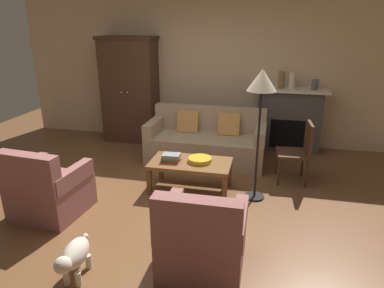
{
  "coord_description": "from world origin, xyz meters",
  "views": [
    {
      "loc": [
        1.18,
        -3.92,
        2.24
      ],
      "look_at": [
        0.15,
        0.69,
        0.55
      ],
      "focal_mm": 32.55,
      "sensor_mm": 36.0,
      "label": 1
    }
  ],
  "objects": [
    {
      "name": "side_chair_wooden",
      "position": [
        1.66,
        0.95,
        0.51
      ],
      "size": [
        0.47,
        0.47,
        0.9
      ],
      "color": "#472D1E",
      "rests_on": "ground"
    },
    {
      "name": "mantel_vase_cream",
      "position": [
        1.55,
        2.28,
        1.26
      ],
      "size": [
        0.1,
        0.1,
        0.28
      ],
      "primitive_type": "cylinder",
      "color": "beige",
      "rests_on": "fireplace"
    },
    {
      "name": "fruit_bowl",
      "position": [
        0.33,
        0.37,
        0.45
      ],
      "size": [
        0.32,
        0.32,
        0.06
      ],
      "primitive_type": "cylinder",
      "color": "gold",
      "rests_on": "coffee_table"
    },
    {
      "name": "mantel_vase_bronze",
      "position": [
        1.37,
        2.28,
        1.27
      ],
      "size": [
        0.11,
        0.11,
        0.29
      ],
      "primitive_type": "cylinder",
      "color": "olive",
      "rests_on": "fireplace"
    },
    {
      "name": "back_wall",
      "position": [
        0.0,
        2.55,
        1.4
      ],
      "size": [
        7.2,
        0.1,
        2.8
      ],
      "primitive_type": "cube",
      "color": "beige",
      "rests_on": "ground"
    },
    {
      "name": "couch",
      "position": [
        0.22,
        1.47,
        0.32
      ],
      "size": [
        1.93,
        0.87,
        0.86
      ],
      "color": "tan",
      "rests_on": "ground"
    },
    {
      "name": "armoire",
      "position": [
        -1.4,
        2.22,
        0.99
      ],
      "size": [
        1.06,
        0.57,
        1.97
      ],
      "color": "#472D1E",
      "rests_on": "ground"
    },
    {
      "name": "floor_lamp",
      "position": [
        1.09,
        0.31,
        1.47
      ],
      "size": [
        0.36,
        0.36,
        1.7
      ],
      "color": "black",
      "rests_on": "ground"
    },
    {
      "name": "dog",
      "position": [
        -0.42,
        -1.62,
        0.25
      ],
      "size": [
        0.24,
        0.57,
        0.39
      ],
      "color": "beige",
      "rests_on": "ground"
    },
    {
      "name": "coffee_table",
      "position": [
        0.21,
        0.34,
        0.37
      ],
      "size": [
        1.1,
        0.6,
        0.42
      ],
      "color": "brown",
      "rests_on": "ground"
    },
    {
      "name": "mantel_vase_slate",
      "position": [
        1.93,
        2.28,
        1.2
      ],
      "size": [
        0.11,
        0.11,
        0.17
      ],
      "primitive_type": "cylinder",
      "color": "#565B66",
      "rests_on": "fireplace"
    },
    {
      "name": "ground_plane",
      "position": [
        0.0,
        0.0,
        0.0
      ],
      "size": [
        9.6,
        9.6,
        0.0
      ],
      "primitive_type": "plane",
      "color": "brown"
    },
    {
      "name": "armchair_near_left",
      "position": [
        -1.32,
        -0.66,
        0.32
      ],
      "size": [
        0.84,
        0.83,
        0.88
      ],
      "color": "#935B56",
      "rests_on": "ground"
    },
    {
      "name": "fireplace",
      "position": [
        1.55,
        2.3,
        0.57
      ],
      "size": [
        1.26,
        0.48,
        1.12
      ],
      "color": "#4C4947",
      "rests_on": "ground"
    },
    {
      "name": "armchair_near_right",
      "position": [
        0.67,
        -1.23,
        0.32
      ],
      "size": [
        0.78,
        0.77,
        0.88
      ],
      "color": "#935B56",
      "rests_on": "ground"
    },
    {
      "name": "book_stack",
      "position": [
        -0.06,
        0.3,
        0.47
      ],
      "size": [
        0.26,
        0.19,
        0.1
      ],
      "color": "#B73833",
      "rests_on": "coffee_table"
    }
  ]
}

